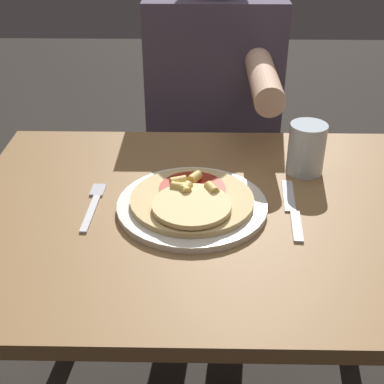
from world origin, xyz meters
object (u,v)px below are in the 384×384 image
dining_table (213,262)px  knife (292,210)px  pizza (192,200)px  drinking_glass (307,149)px  fork (94,203)px  plate (192,206)px  person_diner (214,111)px

dining_table → knife: size_ratio=4.53×
pizza → drinking_glass: size_ratio=2.15×
fork → knife: (0.39, -0.02, 0.00)m
plate → knife: plate is taller
drinking_glass → dining_table: bearing=-142.0°
dining_table → pizza: bearing=-171.0°
fork → plate: bearing=-4.3°
drinking_glass → pizza: bearing=-146.3°
dining_table → fork: bearing=177.1°
plate → person_diner: (0.05, 0.61, -0.05)m
person_diner → drinking_glass: bearing=-66.9°
plate → fork: bearing=175.7°
fork → person_diner: person_diner is taller
plate → person_diner: size_ratio=0.25×
dining_table → plate: bearing=-176.8°
drinking_glass → person_diner: size_ratio=0.09×
dining_table → pizza: pizza is taller
knife → drinking_glass: bearing=73.4°
plate → knife: 0.20m
dining_table → fork: size_ratio=5.70×
plate → fork: size_ratio=1.69×
fork → person_diner: (0.25, 0.59, -0.04)m
person_diner → dining_table: bearing=-90.8°
person_diner → pizza: bearing=-95.0°
dining_table → pizza: size_ratio=4.12×
pizza → fork: 0.20m
dining_table → drinking_glass: (0.20, 0.16, 0.19)m
plate → drinking_glass: size_ratio=2.61×
fork → drinking_glass: drinking_glass is taller
fork → dining_table: bearing=-2.9°
plate → knife: (0.20, -0.00, -0.00)m
pizza → knife: (0.20, 0.00, -0.02)m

